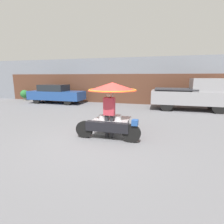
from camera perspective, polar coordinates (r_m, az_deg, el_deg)
name	(u,v)px	position (r m, az deg, el deg)	size (l,w,h in m)	color
ground_plane	(100,139)	(6.21, -3.82, -8.75)	(36.00, 36.00, 0.00)	slate
shopfront_building	(138,81)	(15.03, 8.42, 10.03)	(28.00, 2.06, 3.63)	gray
vendor_motorcycle_cart	(112,96)	(6.32, -0.08, 5.24)	(2.30, 1.78, 1.94)	black
vendor_person	(109,112)	(6.10, -0.89, 0.04)	(0.38, 0.22, 1.66)	#2D2D33
parked_car	(56,94)	(15.13, -17.84, 5.72)	(4.54, 1.65, 1.51)	black
pickup_truck	(193,95)	(12.41, 24.96, 5.06)	(4.93, 1.82, 2.05)	black
potted_plant	(25,94)	(18.06, -26.64, 5.19)	(0.74, 0.74, 0.95)	gray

